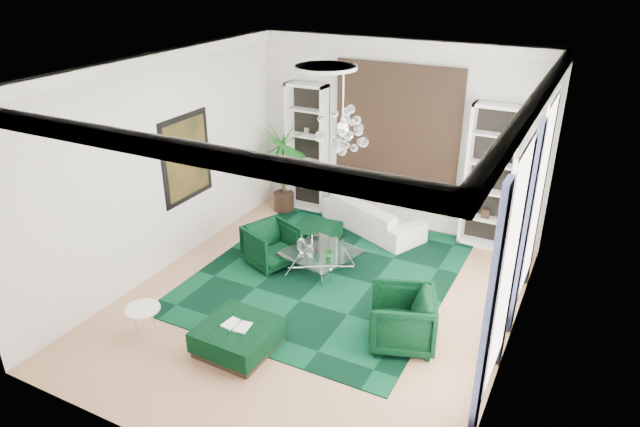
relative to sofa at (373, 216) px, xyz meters
The scene contains 30 objects.
floor 2.94m from the sofa, 85.75° to the right, with size 6.00×7.00×0.02m, color tan.
ceiling 4.54m from the sofa, 85.75° to the right, with size 6.00×7.00×0.02m, color white.
wall_back 1.69m from the sofa, 70.09° to the left, with size 6.00×0.02×3.80m, color silver.
wall_front 6.62m from the sofa, 88.07° to the right, with size 6.00×0.02×3.80m, color silver.
wall_left 4.33m from the sofa, 133.81° to the right, with size 0.02×7.00×3.80m, color silver.
wall_right 4.62m from the sofa, 42.07° to the right, with size 0.02×7.00×3.80m, color silver.
crown_molding 4.46m from the sofa, 85.75° to the right, with size 6.00×7.00×0.18m, color white, non-canonical shape.
ceiling_medallion 4.33m from the sofa, 85.26° to the right, with size 0.90×0.90×0.05m, color white.
tapestry 1.68m from the sofa, 68.43° to the left, with size 2.50×0.06×2.80m, color black.
shelving_left 2.08m from the sofa, 167.09° to the left, with size 0.90×0.38×2.80m, color white, non-canonical shape.
shelving_right 2.45m from the sofa, 10.40° to the left, with size 0.90×0.38×2.80m, color white, non-canonical shape.
painting 3.90m from the sofa, 139.98° to the right, with size 0.04×1.30×1.60m, color black.
window_near 5.22m from the sofa, 49.94° to the right, with size 0.03×1.10×2.90m, color white.
curtain_near_a 5.74m from the sofa, 55.37° to the right, with size 0.07×0.30×3.25m, color black.
curtain_near_b 4.58m from the sofa, 43.72° to the right, with size 0.07×0.30×3.25m, color black.
window_far 3.84m from the sofa, 23.77° to the right, with size 0.03×1.10×2.90m, color white.
curtain_far_a 4.08m from the sofa, 34.66° to the right, with size 0.07×0.30×3.25m, color black.
curtain_far_b 3.49m from the sofa, 11.28° to the right, with size 0.07×0.30×3.25m, color black.
rug 2.03m from the sofa, 91.07° to the right, with size 4.20×5.00×0.02m, color black.
sofa is the anchor object (origin of this frame).
armchair_left 2.43m from the sofa, 117.02° to the right, with size 0.82×0.85×0.77m, color black.
armchair_right 3.78m from the sofa, 61.35° to the right, with size 0.91×0.94×0.86m, color black.
coffee_table 2.00m from the sofa, 95.35° to the right, with size 1.14×1.14×0.39m, color white, non-canonical shape.
ottoman_side 1.31m from the sofa, 125.84° to the right, with size 0.83×0.83×0.37m, color black.
ottoman_front 4.53m from the sofa, 92.94° to the right, with size 1.03×1.03×0.41m, color black.
book 4.53m from the sofa, 92.94° to the right, with size 0.40×0.27×0.03m, color white.
side_table 5.17m from the sofa, 108.48° to the right, with size 0.51×0.51×0.49m, color white.
palm 2.33m from the sofa, behind, with size 1.55×1.55×2.47m, color #165A1C, non-canonical shape.
chandelier 3.54m from the sofa, 80.42° to the right, with size 0.86×0.86×0.77m, color white, non-canonical shape.
table_plant 2.24m from the sofa, 87.42° to the right, with size 0.15×0.12×0.27m, color #165A1C.
Camera 1 is at (3.66, -7.04, 5.25)m, focal length 32.00 mm.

